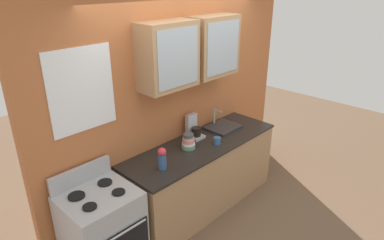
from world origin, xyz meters
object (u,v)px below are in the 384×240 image
stove_range (103,232)px  bowl_stack (188,142)px  vase (162,158)px  coffee_maker (194,129)px  sink_faucet (223,127)px  cup_near_sink (217,141)px

stove_range → bowl_stack: same height
bowl_stack → vase: vase is taller
stove_range → vase: (0.71, -0.09, 0.56)m
vase → coffee_maker: coffee_maker is taller
stove_range → sink_faucet: sink_faucet is taller
sink_faucet → coffee_maker: coffee_maker is taller
stove_range → cup_near_sink: 1.62m
stove_range → sink_faucet: bearing=3.1°
bowl_stack → cup_near_sink: 0.36m
cup_near_sink → coffee_maker: (-0.06, 0.33, 0.07)m
cup_near_sink → coffee_maker: bearing=99.8°
bowl_stack → vase: bearing=-166.0°
cup_near_sink → coffee_maker: coffee_maker is taller
stove_range → sink_faucet: (1.94, 0.10, 0.45)m
bowl_stack → cup_near_sink: (0.31, -0.17, -0.04)m
bowl_stack → sink_faucet: bearing=5.3°
vase → coffee_maker: bearing=20.6°
coffee_maker → sink_faucet: bearing=-12.0°
vase → cup_near_sink: bearing=-3.0°
vase → coffee_maker: size_ratio=0.84×
vase → cup_near_sink: 0.83m
bowl_stack → vase: (-0.52, -0.13, 0.05)m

